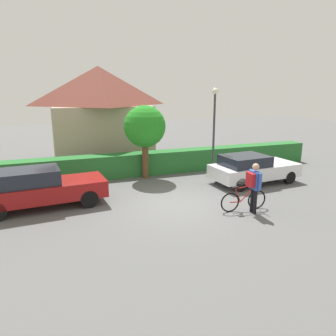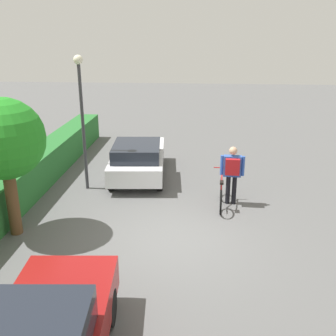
{
  "view_description": "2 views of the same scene",
  "coord_description": "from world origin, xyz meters",
  "px_view_note": "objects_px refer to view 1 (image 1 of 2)",
  "views": [
    {
      "loc": [
        -4.15,
        -10.26,
        4.16
      ],
      "look_at": [
        -0.18,
        0.52,
        1.29
      ],
      "focal_mm": 34.39,
      "sensor_mm": 36.0,
      "label": 1
    },
    {
      "loc": [
        -8.43,
        -0.57,
        4.79
      ],
      "look_at": [
        1.9,
        0.24,
        1.14
      ],
      "focal_mm": 41.63,
      "sensor_mm": 36.0,
      "label": 2
    }
  ],
  "objects_px": {
    "person_rider": "(254,183)",
    "parked_car_far": "(252,168)",
    "tree_kerbside": "(145,127)",
    "parked_car_near": "(40,188)",
    "bicycle": "(244,200)",
    "street_lamp": "(214,121)"
  },
  "relations": [
    {
      "from": "person_rider",
      "to": "parked_car_far",
      "type": "bearing_deg",
      "value": 55.96
    },
    {
      "from": "parked_car_far",
      "to": "person_rider",
      "type": "bearing_deg",
      "value": -124.04
    },
    {
      "from": "parked_car_far",
      "to": "tree_kerbside",
      "type": "distance_m",
      "value": 5.18
    },
    {
      "from": "parked_car_far",
      "to": "bicycle",
      "type": "relative_size",
      "value": 2.33
    },
    {
      "from": "person_rider",
      "to": "street_lamp",
      "type": "bearing_deg",
      "value": 79.19
    },
    {
      "from": "parked_car_far",
      "to": "person_rider",
      "type": "relative_size",
      "value": 2.34
    },
    {
      "from": "parked_car_far",
      "to": "person_rider",
      "type": "height_order",
      "value": "person_rider"
    },
    {
      "from": "parked_car_near",
      "to": "bicycle",
      "type": "height_order",
      "value": "parked_car_near"
    },
    {
      "from": "bicycle",
      "to": "tree_kerbside",
      "type": "height_order",
      "value": "tree_kerbside"
    },
    {
      "from": "parked_car_far",
      "to": "person_rider",
      "type": "xyz_separation_m",
      "value": [
        -2.05,
        -3.03,
        0.38
      ]
    },
    {
      "from": "parked_car_near",
      "to": "parked_car_far",
      "type": "xyz_separation_m",
      "value": [
        8.82,
        -0.0,
        -0.06
      ]
    },
    {
      "from": "parked_car_near",
      "to": "person_rider",
      "type": "relative_size",
      "value": 2.57
    },
    {
      "from": "street_lamp",
      "to": "parked_car_near",
      "type": "bearing_deg",
      "value": -169.03
    },
    {
      "from": "tree_kerbside",
      "to": "parked_car_far",
      "type": "bearing_deg",
      "value": -30.11
    },
    {
      "from": "parked_car_far",
      "to": "bicycle",
      "type": "height_order",
      "value": "parked_car_far"
    },
    {
      "from": "street_lamp",
      "to": "parked_car_far",
      "type": "bearing_deg",
      "value": -51.37
    },
    {
      "from": "person_rider",
      "to": "street_lamp",
      "type": "height_order",
      "value": "street_lamp"
    },
    {
      "from": "parked_car_far",
      "to": "street_lamp",
      "type": "height_order",
      "value": "street_lamp"
    },
    {
      "from": "parked_car_near",
      "to": "street_lamp",
      "type": "height_order",
      "value": "street_lamp"
    },
    {
      "from": "bicycle",
      "to": "street_lamp",
      "type": "relative_size",
      "value": 0.42
    },
    {
      "from": "parked_car_near",
      "to": "parked_car_far",
      "type": "relative_size",
      "value": 1.1
    },
    {
      "from": "parked_car_near",
      "to": "parked_car_far",
      "type": "distance_m",
      "value": 8.82
    }
  ]
}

